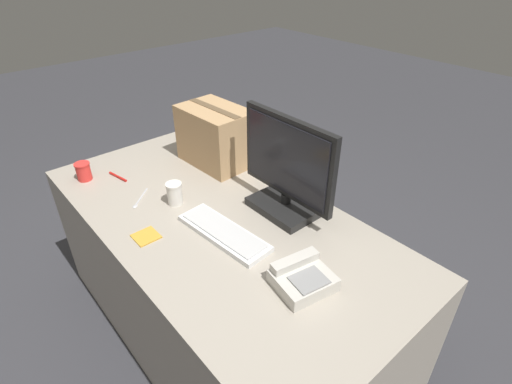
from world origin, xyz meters
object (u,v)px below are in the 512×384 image
Objects in this scene: desk_phone at (302,278)px; sticky_note_pad at (146,236)px; keyboard at (224,232)px; paper_cup_right at (175,194)px; pen_marker at (118,177)px; spoon at (139,201)px; paper_cup_left at (83,171)px; cardboard_box at (216,136)px; monitor at (287,173)px.

sticky_note_pad is at bearing -143.84° from desk_phone.
keyboard is 0.32m from sticky_note_pad.
paper_cup_right reaches higher than pen_marker.
paper_cup_right is 0.18m from spoon.
paper_cup_left is 0.17m from pen_marker.
cardboard_box reaches higher than desk_phone.
cardboard_box is at bearing 119.20° from sticky_note_pad.
keyboard is 4.17× the size of paper_cup_right.
keyboard is 0.48m from spoon.
keyboard is 2.00× the size of desk_phone.
desk_phone is at bearing -18.50° from cardboard_box.
cardboard_box reaches higher than paper_cup_right.
spoon is (-0.86, -0.19, -0.03)m from desk_phone.
monitor is 5.49× the size of paper_cup_left.
paper_cup_right is at bearing 25.68° from paper_cup_left.
spoon is 0.28m from sticky_note_pad.
desk_phone is 0.99m from cardboard_box.
spoon is at bearing 164.71° from pen_marker.
monitor reaches higher than paper_cup_right.
paper_cup_left is 0.68m from cardboard_box.
desk_phone reaches higher than sticky_note_pad.
desk_phone is at bearing -37.06° from monitor.
spoon is (0.36, 0.11, -0.04)m from paper_cup_left.
paper_cup_right is at bearing -164.21° from desk_phone.
pen_marker is at bearing 55.13° from paper_cup_left.
sticky_note_pad is (0.13, -0.22, -0.05)m from paper_cup_right.
spoon is at bearing -136.16° from monitor.
keyboard is at bearing 51.51° from sticky_note_pad.
keyboard is at bearing 66.05° from spoon.
desk_phone reaches higher than spoon.
cardboard_box is (-0.20, 0.38, 0.10)m from paper_cup_right.
cardboard_box is at bearing 65.57° from paper_cup_left.
spoon is 0.35× the size of cardboard_box.
pen_marker is (-0.26, 0.02, 0.00)m from spoon.
pen_marker reaches higher than sticky_note_pad.
monitor is at bearing 92.06° from spoon.
cardboard_box is at bearing 141.39° from keyboard.
keyboard is 0.86m from paper_cup_left.
monitor is 0.64m from sticky_note_pad.
paper_cup_left is 0.23× the size of cardboard_box.
paper_cup_right is 0.45m from cardboard_box.
paper_cup_left is 0.62m from sticky_note_pad.
paper_cup_right reaches higher than sticky_note_pad.
sticky_note_pad is (-0.23, -0.57, -0.18)m from monitor.
pen_marker is (-0.72, -0.13, -0.01)m from keyboard.
paper_cup_right is 0.27× the size of cardboard_box.
paper_cup_left reaches higher than desk_phone.
cardboard_box reaches higher than paper_cup_left.
pen_marker is at bearing -174.80° from keyboard.
cardboard_box is 0.71m from sticky_note_pad.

